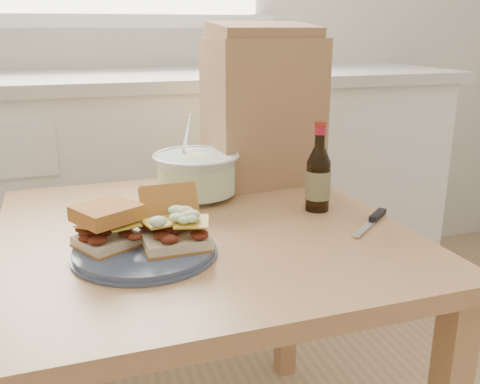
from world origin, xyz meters
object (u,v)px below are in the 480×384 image
object	(u,v)px
plate	(145,250)
coleslaw_bowl	(197,176)
beer_bottle	(318,178)
paper_bag	(263,112)
dining_table	(203,270)

from	to	relation	value
plate	coleslaw_bowl	bearing A→B (deg)	61.01
plate	beer_bottle	xyz separation A→B (m)	(0.42, 0.14, 0.07)
coleslaw_bowl	paper_bag	size ratio (longest dim) A/B	0.56
coleslaw_bowl	paper_bag	xyz separation A→B (m)	(0.21, 0.09, 0.14)
dining_table	plate	distance (m)	0.21
coleslaw_bowl	paper_bag	distance (m)	0.26
paper_bag	plate	bearing A→B (deg)	-138.85
coleslaw_bowl	beer_bottle	distance (m)	0.30
coleslaw_bowl	beer_bottle	world-z (taller)	coleslaw_bowl
dining_table	plate	xyz separation A→B (m)	(-0.14, -0.11, 0.11)
coleslaw_bowl	beer_bottle	bearing A→B (deg)	-35.72
plate	coleslaw_bowl	xyz separation A→B (m)	(0.17, 0.31, 0.05)
beer_bottle	paper_bag	xyz separation A→B (m)	(-0.04, 0.27, 0.11)
plate	coleslaw_bowl	size ratio (longest dim) A/B	1.23
dining_table	coleslaw_bowl	size ratio (longest dim) A/B	3.98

